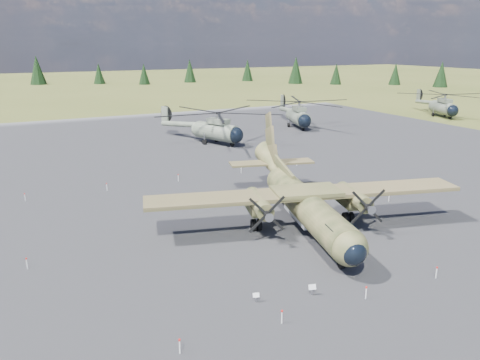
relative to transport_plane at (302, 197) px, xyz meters
name	(u,v)px	position (x,y,z in m)	size (l,w,h in m)	color
ground	(240,229)	(-5.26, 1.34, -2.53)	(500.00, 500.00, 0.00)	brown
apron	(197,196)	(-5.26, 11.34, -2.53)	(120.00, 120.00, 0.04)	#5B5A60
transport_plane	(302,197)	(0.00, 0.00, 0.00)	(26.53, 23.74, 8.81)	#3C4424
helicopter_near	(216,121)	(6.80, 34.43, 1.07)	(26.46, 26.46, 5.08)	gray
helicopter_mid	(298,109)	(26.32, 41.26, 1.06)	(24.66, 25.27, 5.07)	gray
helicopter_far	(444,101)	(61.50, 39.10, 0.98)	(25.00, 25.00, 4.96)	gray
info_placard_left	(256,296)	(-9.50, -9.52, -2.11)	(0.43, 0.28, 0.63)	gray
info_placard_right	(312,288)	(-5.97, -10.33, -2.04)	(0.51, 0.31, 0.74)	gray
barrier_fence	(235,225)	(-5.72, 1.26, -2.02)	(33.12, 29.62, 0.85)	white
treeline	(218,227)	(-11.34, -8.08, 2.19)	(334.04, 332.40, 10.92)	black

